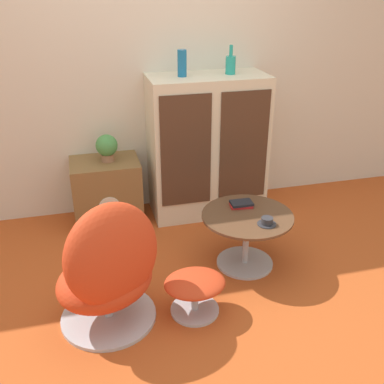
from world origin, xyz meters
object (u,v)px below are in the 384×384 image
sideboard (207,146)px  coffee_table (246,231)px  teacup (267,222)px  egg_chair (109,270)px  vase_leftmost (182,63)px  vase_inner_left (231,64)px  potted_plant (107,147)px  tv_console (107,191)px  book_stack (241,204)px  ottoman (195,287)px

sideboard → coffee_table: 0.97m
teacup → egg_chair: bearing=-168.3°
sideboard → teacup: size_ratio=9.35×
vase_leftmost → vase_inner_left: vase_inner_left is taller
potted_plant → coffee_table: bearing=-46.7°
tv_console → egg_chair: size_ratio=0.67×
potted_plant → teacup: size_ratio=1.75×
teacup → vase_leftmost: bearing=106.9°
tv_console → sideboard: bearing=-1.7°
sideboard → teacup: (0.11, -1.08, -0.17)m
coffee_table → book_stack: 0.21m
coffee_table → vase_inner_left: (0.15, 0.92, 1.02)m
vase_inner_left → book_stack: vase_inner_left is taller
vase_leftmost → ottoman: bearing=-100.5°
ottoman → book_stack: (0.50, 0.55, 0.25)m
sideboard → egg_chair: 1.64m
tv_console → teacup: (1.00, -1.10, 0.16)m
sideboard → coffee_table: bearing=-87.8°
sideboard → egg_chair: sideboard is taller
vase_inner_left → teacup: vase_inner_left is taller
egg_chair → vase_inner_left: (1.16, 1.31, 0.90)m
coffee_table → teacup: bearing=-64.3°
vase_inner_left → potted_plant: (-1.04, 0.02, -0.62)m
vase_inner_left → potted_plant: bearing=178.8°
coffee_table → vase_leftmost: bearing=105.2°
ottoman → vase_inner_left: size_ratio=1.69×
coffee_table → potted_plant: (-0.89, 0.94, 0.40)m
tv_console → ottoman: (0.42, -1.36, -0.09)m
potted_plant → book_stack: 1.23m
ottoman → potted_plant: size_ratio=1.71×
egg_chair → ottoman: size_ratio=2.19×
teacup → coffee_table: bearing=115.7°
sideboard → tv_console: bearing=178.3°
sideboard → ottoman: (-0.46, -1.33, -0.42)m
coffee_table → book_stack: (0.00, 0.13, 0.16)m
ottoman → vase_inner_left: bearing=64.0°
vase_leftmost → teacup: bearing=-73.1°
sideboard → book_stack: size_ratio=7.08×
vase_inner_left → potted_plant: vase_inner_left is taller
vase_leftmost → egg_chair: bearing=-120.2°
vase_inner_left → book_stack: 1.18m
coffee_table → teacup: 0.24m
vase_inner_left → teacup: 1.38m
ottoman → book_stack: size_ratio=2.26×
sideboard → tv_console: 0.95m
sideboard → book_stack: 0.80m
tv_console → vase_inner_left: bearing=-1.2°
coffee_table → potted_plant: bearing=133.3°
ottoman → vase_inner_left: vase_inner_left is taller
tv_console → vase_leftmost: vase_leftmost is taller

